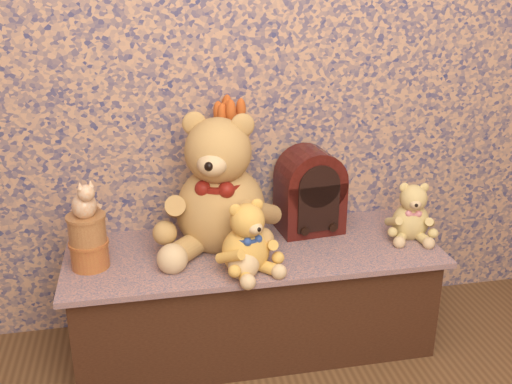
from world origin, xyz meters
TOP-DOWN VIEW (x-y plane):
  - display_shelf at (0.00, 1.25)m, footprint 1.35×0.51m
  - teddy_large at (-0.11, 1.31)m, footprint 0.58×0.63m
  - teddy_medium at (-0.06, 1.10)m, footprint 0.29×0.32m
  - teddy_small at (0.61, 1.24)m, footprint 0.24×0.26m
  - cathedral_radio at (0.25, 1.37)m, footprint 0.26×0.20m
  - ceramic_vase at (-0.05, 1.41)m, footprint 0.13×0.13m
  - dried_stalks at (-0.05, 1.41)m, footprint 0.30×0.30m
  - biscuit_tin_lower at (-0.58, 1.23)m, footprint 0.14×0.14m
  - biscuit_tin_upper at (-0.58, 1.23)m, footprint 0.16×0.16m
  - cat_figurine at (-0.58, 1.23)m, footprint 0.13×0.14m

SIDE VIEW (x-z plane):
  - display_shelf at x=0.00m, z-range 0.00..0.41m
  - biscuit_tin_lower at x=-0.58m, z-range 0.41..0.50m
  - ceramic_vase at x=-0.05m, z-range 0.41..0.59m
  - teddy_small at x=0.61m, z-range 0.41..0.64m
  - teddy_medium at x=-0.06m, z-range 0.41..0.68m
  - biscuit_tin_upper at x=-0.58m, z-range 0.50..0.60m
  - cathedral_radio at x=0.25m, z-range 0.41..0.74m
  - cat_figurine at x=-0.58m, z-range 0.60..0.73m
  - teddy_large at x=-0.11m, z-range 0.41..0.95m
  - dried_stalks at x=-0.05m, z-range 0.59..1.02m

